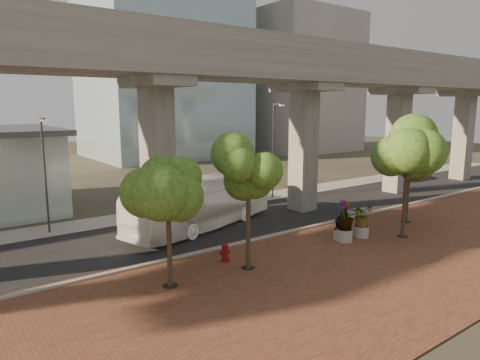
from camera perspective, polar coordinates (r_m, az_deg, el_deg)
ground at (r=28.25m, az=2.33°, el=-6.49°), size 160.00×160.00×0.00m
brick_plaza at (r=22.85m, az=15.14°, el=-10.75°), size 70.00×13.00×0.06m
asphalt_road at (r=29.77m, az=-0.07°, el=-5.59°), size 90.00×8.00×0.04m
curb_strip at (r=26.76m, az=5.02°, el=-7.28°), size 70.00×0.25×0.16m
far_sidewalk at (r=34.23m, az=-5.51°, el=-3.58°), size 90.00×3.00×0.06m
transit_viaduct at (r=28.71m, az=-0.08°, el=8.54°), size 72.00×5.60×12.40m
midrise_block at (r=79.39m, az=7.85°, el=12.64°), size 18.00×16.00×24.00m
transit_bus at (r=27.96m, az=-5.13°, el=-3.28°), size 11.84×5.98×3.22m
parked_car at (r=49.60m, az=20.58°, el=0.94°), size 5.24×2.54×1.65m
fire_hydrant at (r=22.24m, az=-2.01°, el=-9.57°), size 0.50×0.45×1.01m
planter_front at (r=26.97m, az=15.95°, el=-4.66°), size 1.95×1.95×2.15m
planter_right at (r=25.83m, az=13.85°, el=-4.79°), size 2.29×2.29×2.44m
planter_left at (r=26.10m, az=13.30°, el=-5.23°), size 1.81×1.81×1.99m
street_tree_far_west at (r=18.46m, az=-9.65°, el=-0.68°), size 3.77×3.77×6.28m
street_tree_near_west at (r=20.26m, az=1.12°, el=0.89°), size 3.84×3.84×6.49m
street_tree_near_east at (r=27.20m, az=21.46°, el=3.37°), size 4.20×4.20×7.07m
street_tree_far_east at (r=30.97m, az=21.68°, el=2.15°), size 3.63×3.63×5.79m
streetlamp_west at (r=28.86m, az=-24.57°, el=1.53°), size 0.36×1.04×7.21m
streetlamp_east at (r=36.93m, az=4.57°, el=4.84°), size 0.40×1.18×8.14m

